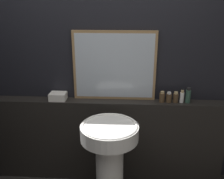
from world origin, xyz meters
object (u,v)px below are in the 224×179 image
object	(u,v)px
conditioner_bottle	(169,97)
lotion_bottle	(176,97)
shampoo_bottle	(162,97)
body_wash_bottle	(182,97)
towel_stack	(58,96)
hand_soap_bottle	(188,96)
mirror	(114,66)
pedestal_sink	(110,155)

from	to	relation	value
conditioner_bottle	lotion_bottle	xyz separation A→B (m)	(0.07, -0.00, 0.00)
shampoo_bottle	body_wash_bottle	xyz separation A→B (m)	(0.19, 0.00, 0.01)
towel_stack	conditioner_bottle	bearing A→B (deg)	0.00
body_wash_bottle	hand_soap_bottle	distance (m)	0.06
towel_stack	conditioner_bottle	distance (m)	1.10
mirror	lotion_bottle	xyz separation A→B (m)	(0.60, -0.06, -0.29)
mirror	hand_soap_bottle	world-z (taller)	mirror
pedestal_sink	mirror	distance (m)	0.85
conditioner_bottle	hand_soap_bottle	distance (m)	0.18
pedestal_sink	towel_stack	xyz separation A→B (m)	(-0.55, 0.45, 0.37)
towel_stack	shampoo_bottle	bearing A→B (deg)	0.00
shampoo_bottle	lotion_bottle	distance (m)	0.13
pedestal_sink	mirror	bearing A→B (deg)	88.33
conditioner_bottle	shampoo_bottle	bearing A→B (deg)	180.00
mirror	hand_soap_bottle	size ratio (longest dim) A/B	5.24
shampoo_bottle	conditioner_bottle	size ratio (longest dim) A/B	1.06
towel_stack	shampoo_bottle	distance (m)	1.03
mirror	conditioner_bottle	xyz separation A→B (m)	(0.54, -0.06, -0.29)
pedestal_sink	lotion_bottle	world-z (taller)	lotion_bottle
shampoo_bottle	hand_soap_bottle	size ratio (longest dim) A/B	0.72
pedestal_sink	lotion_bottle	distance (m)	0.85
body_wash_bottle	hand_soap_bottle	bearing A→B (deg)	0.00
body_wash_bottle	conditioner_bottle	bearing A→B (deg)	180.00
pedestal_sink	conditioner_bottle	size ratio (longest dim) A/B	8.22
conditioner_bottle	towel_stack	bearing A→B (deg)	180.00
pedestal_sink	body_wash_bottle	bearing A→B (deg)	33.44
towel_stack	shampoo_bottle	size ratio (longest dim) A/B	1.46
pedestal_sink	mirror	world-z (taller)	mirror
towel_stack	body_wash_bottle	distance (m)	1.22
mirror	shampoo_bottle	bearing A→B (deg)	-7.47
pedestal_sink	shampoo_bottle	bearing A→B (deg)	42.63
mirror	shampoo_bottle	size ratio (longest dim) A/B	7.31
towel_stack	pedestal_sink	bearing A→B (deg)	-39.28
lotion_bottle	hand_soap_bottle	xyz separation A→B (m)	(0.12, 0.00, 0.02)
hand_soap_bottle	towel_stack	bearing A→B (deg)	180.00
pedestal_sink	conditioner_bottle	bearing A→B (deg)	38.99
shampoo_bottle	body_wash_bottle	distance (m)	0.19
conditioner_bottle	mirror	bearing A→B (deg)	173.45
hand_soap_bottle	mirror	bearing A→B (deg)	175.10
conditioner_bottle	lotion_bottle	bearing A→B (deg)	-0.00
pedestal_sink	lotion_bottle	xyz separation A→B (m)	(0.62, 0.45, 0.38)
pedestal_sink	hand_soap_bottle	size ratio (longest dim) A/B	5.55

